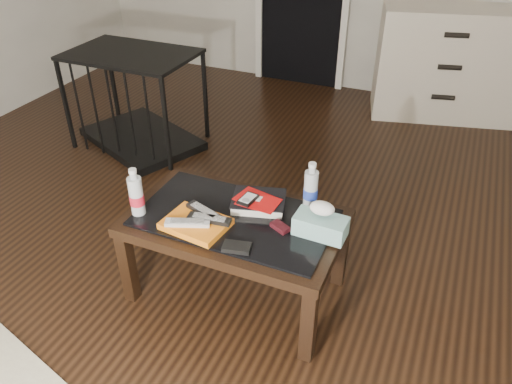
# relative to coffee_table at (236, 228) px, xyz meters

# --- Properties ---
(ground) EXTENTS (5.00, 5.00, 0.00)m
(ground) POSITION_rel_coffee_table_xyz_m (-0.28, 0.43, -0.40)
(ground) COLOR black
(ground) RESTS_ON ground
(coffee_table) EXTENTS (1.00, 0.60, 0.46)m
(coffee_table) POSITION_rel_coffee_table_xyz_m (0.00, 0.00, 0.00)
(coffee_table) COLOR black
(coffee_table) RESTS_ON ground
(dresser) EXTENTS (1.28, 0.77, 0.90)m
(dresser) POSITION_rel_coffee_table_xyz_m (0.72, 2.66, 0.05)
(dresser) COLOR beige
(dresser) RESTS_ON ground
(pet_crate) EXTENTS (1.06, 0.91, 0.71)m
(pet_crate) POSITION_rel_coffee_table_xyz_m (-1.37, 1.18, -0.17)
(pet_crate) COLOR black
(pet_crate) RESTS_ON ground
(magazines) EXTENTS (0.30, 0.24, 0.03)m
(magazines) POSITION_rel_coffee_table_xyz_m (-0.13, -0.14, 0.08)
(magazines) COLOR orange
(magazines) RESTS_ON coffee_table
(remote_silver) EXTENTS (0.20, 0.12, 0.02)m
(remote_silver) POSITION_rel_coffee_table_xyz_m (-0.15, -0.17, 0.11)
(remote_silver) COLOR #BBBCC0
(remote_silver) RESTS_ON magazines
(remote_black_front) EXTENTS (0.20, 0.08, 0.02)m
(remote_black_front) POSITION_rel_coffee_table_xyz_m (-0.08, -0.11, 0.11)
(remote_black_front) COLOR black
(remote_black_front) RESTS_ON magazines
(remote_black_back) EXTENTS (0.21, 0.11, 0.02)m
(remote_black_back) POSITION_rel_coffee_table_xyz_m (-0.12, -0.07, 0.11)
(remote_black_back) COLOR black
(remote_black_back) RESTS_ON magazines
(textbook) EXTENTS (0.29, 0.26, 0.05)m
(textbook) POSITION_rel_coffee_table_xyz_m (0.07, 0.12, 0.09)
(textbook) COLOR black
(textbook) RESTS_ON coffee_table
(dvd_mailers) EXTENTS (0.21, 0.17, 0.01)m
(dvd_mailers) POSITION_rel_coffee_table_xyz_m (0.06, 0.11, 0.11)
(dvd_mailers) COLOR #B20C0B
(dvd_mailers) RESTS_ON textbook
(ipod) EXTENTS (0.08, 0.11, 0.02)m
(ipod) POSITION_rel_coffee_table_xyz_m (0.03, 0.08, 0.12)
(ipod) COLOR black
(ipod) RESTS_ON dvd_mailers
(flip_phone) EXTENTS (0.10, 0.08, 0.02)m
(flip_phone) POSITION_rel_coffee_table_xyz_m (0.23, -0.01, 0.08)
(flip_phone) COLOR black
(flip_phone) RESTS_ON coffee_table
(wallet) EXTENTS (0.13, 0.09, 0.02)m
(wallet) POSITION_rel_coffee_table_xyz_m (0.11, -0.21, 0.07)
(wallet) COLOR black
(wallet) RESTS_ON coffee_table
(water_bottle_left) EXTENTS (0.07, 0.07, 0.24)m
(water_bottle_left) POSITION_rel_coffee_table_xyz_m (-0.43, -0.15, 0.18)
(water_bottle_left) COLOR #B6BDC2
(water_bottle_left) RESTS_ON coffee_table
(water_bottle_right) EXTENTS (0.08, 0.08, 0.24)m
(water_bottle_right) POSITION_rel_coffee_table_xyz_m (0.29, 0.22, 0.18)
(water_bottle_right) COLOR #B7BCC2
(water_bottle_right) RESTS_ON coffee_table
(tissue_box) EXTENTS (0.23, 0.13, 0.09)m
(tissue_box) POSITION_rel_coffee_table_xyz_m (0.40, 0.03, 0.11)
(tissue_box) COLOR teal
(tissue_box) RESTS_ON coffee_table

